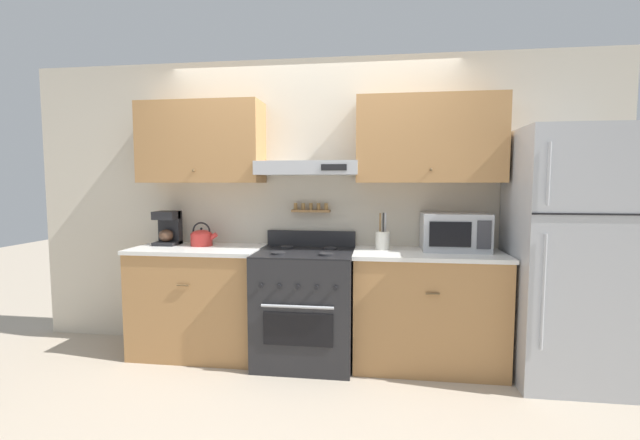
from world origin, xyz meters
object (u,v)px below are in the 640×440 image
object	(u,v)px
tea_kettle	(202,237)
coffee_maker	(168,228)
microwave	(455,232)
utensil_crock	(382,240)
refrigerator	(565,256)
stove_range	(305,306)

from	to	relation	value
tea_kettle	coffee_maker	world-z (taller)	coffee_maker
coffee_maker	microwave	size ratio (longest dim) A/B	0.57
utensil_crock	microwave	bearing A→B (deg)	1.76
refrigerator	microwave	bearing A→B (deg)	165.46
coffee_maker	utensil_crock	bearing A→B (deg)	-0.70
refrigerator	coffee_maker	xyz separation A→B (m)	(-3.23, 0.20, 0.14)
refrigerator	utensil_crock	bearing A→B (deg)	172.34
utensil_crock	refrigerator	bearing A→B (deg)	-7.66
stove_range	tea_kettle	distance (m)	1.09
tea_kettle	stove_range	bearing A→B (deg)	-8.13
refrigerator	utensil_crock	size ratio (longest dim) A/B	6.17
stove_range	refrigerator	bearing A→B (deg)	-1.34
coffee_maker	stove_range	bearing A→B (deg)	-7.12
refrigerator	utensil_crock	xyz separation A→B (m)	(-1.34, 0.18, 0.07)
microwave	refrigerator	bearing A→B (deg)	-14.54
microwave	stove_range	bearing A→B (deg)	-172.78
refrigerator	tea_kettle	size ratio (longest dim) A/B	7.79
stove_range	tea_kettle	size ratio (longest dim) A/B	4.39
stove_range	refrigerator	distance (m)	2.02
microwave	coffee_maker	bearing A→B (deg)	179.88
stove_range	coffee_maker	distance (m)	1.41
refrigerator	utensil_crock	world-z (taller)	refrigerator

